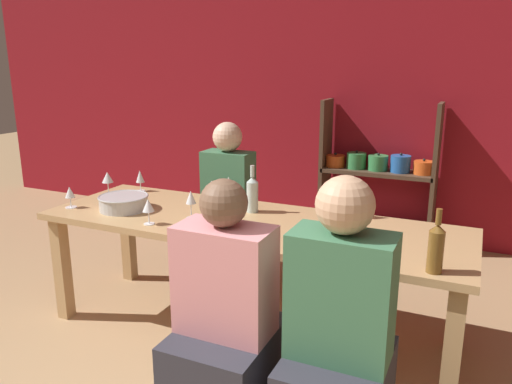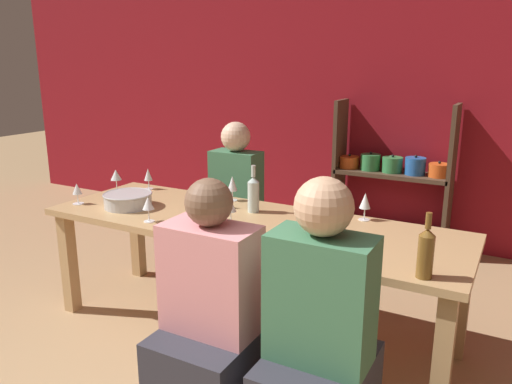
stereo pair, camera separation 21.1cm
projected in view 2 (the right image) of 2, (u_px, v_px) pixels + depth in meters
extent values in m
cube|color=maroon|center=(370.00, 93.00, 4.52)|extent=(8.80, 0.06, 2.70)
cube|color=#4C3828|center=(339.00, 170.00, 4.62)|extent=(0.04, 0.30, 1.30)
cube|color=#4C3828|center=(450.00, 182.00, 4.17)|extent=(0.04, 0.30, 1.30)
cube|color=#4C3828|center=(387.00, 243.00, 4.55)|extent=(0.98, 0.30, 0.04)
cylinder|color=#235BAD|center=(346.00, 229.00, 4.72)|extent=(0.18, 0.18, 0.10)
sphere|color=black|center=(346.00, 223.00, 4.70)|extent=(0.02, 0.02, 0.02)
cylinder|color=red|center=(366.00, 233.00, 4.63)|extent=(0.17, 0.17, 0.09)
sphere|color=black|center=(367.00, 227.00, 4.61)|extent=(0.02, 0.02, 0.02)
cylinder|color=silver|center=(387.00, 235.00, 4.53)|extent=(0.18, 0.18, 0.12)
sphere|color=black|center=(388.00, 228.00, 4.52)|extent=(0.02, 0.02, 0.02)
cylinder|color=black|center=(409.00, 240.00, 4.45)|extent=(0.18, 0.18, 0.10)
sphere|color=black|center=(410.00, 233.00, 4.43)|extent=(0.02, 0.02, 0.02)
cylinder|color=black|center=(432.00, 243.00, 4.35)|extent=(0.16, 0.16, 0.11)
sphere|color=black|center=(433.00, 236.00, 4.34)|extent=(0.02, 0.02, 0.02)
cube|color=#4C3828|center=(392.00, 174.00, 4.39)|extent=(0.98, 0.30, 0.04)
cylinder|color=#E0561E|center=(349.00, 162.00, 4.55)|extent=(0.18, 0.18, 0.11)
sphere|color=black|center=(350.00, 155.00, 4.54)|extent=(0.02, 0.02, 0.02)
cylinder|color=#338447|center=(370.00, 162.00, 4.46)|extent=(0.18, 0.18, 0.14)
sphere|color=black|center=(371.00, 153.00, 4.44)|extent=(0.02, 0.02, 0.02)
cylinder|color=#338447|center=(392.00, 165.00, 4.37)|extent=(0.18, 0.18, 0.13)
sphere|color=black|center=(393.00, 156.00, 4.35)|extent=(0.02, 0.02, 0.02)
cylinder|color=#235BAD|center=(415.00, 166.00, 4.28)|extent=(0.17, 0.17, 0.15)
sphere|color=black|center=(416.00, 156.00, 4.25)|extent=(0.02, 0.02, 0.02)
cylinder|color=#E0561E|center=(439.00, 170.00, 4.19)|extent=(0.17, 0.17, 0.11)
sphere|color=black|center=(440.00, 162.00, 4.17)|extent=(0.02, 0.02, 0.02)
cube|color=tan|center=(248.00, 224.00, 2.94)|extent=(2.51, 0.82, 0.04)
cube|color=tan|center=(69.00, 263.00, 3.29)|extent=(0.08, 0.08, 0.68)
cube|color=tan|center=(442.00, 362.00, 2.20)|extent=(0.08, 0.08, 0.68)
cube|color=tan|center=(137.00, 233.00, 3.85)|extent=(0.08, 0.08, 0.68)
cube|color=tan|center=(462.00, 301.00, 2.76)|extent=(0.08, 0.08, 0.68)
cylinder|color=#B7BABC|center=(128.00, 200.00, 3.19)|extent=(0.30, 0.30, 0.09)
torus|color=#B7BABC|center=(128.00, 194.00, 3.18)|extent=(0.31, 0.31, 0.01)
cylinder|color=brown|center=(425.00, 257.00, 2.13)|extent=(0.07, 0.07, 0.19)
cone|color=brown|center=(428.00, 232.00, 2.11)|extent=(0.07, 0.07, 0.03)
cylinder|color=brown|center=(429.00, 221.00, 2.09)|extent=(0.03, 0.03, 0.07)
cylinder|color=#B2C6C1|center=(253.00, 197.00, 3.08)|extent=(0.07, 0.07, 0.19)
cone|color=#B2C6C1|center=(253.00, 179.00, 3.05)|extent=(0.07, 0.07, 0.03)
cylinder|color=#B2C6C1|center=(253.00, 171.00, 3.03)|extent=(0.03, 0.03, 0.07)
cylinder|color=white|center=(233.00, 200.00, 3.35)|extent=(0.07, 0.07, 0.00)
cylinder|color=white|center=(232.00, 195.00, 3.34)|extent=(0.01, 0.01, 0.07)
cone|color=white|center=(232.00, 183.00, 3.32)|extent=(0.07, 0.07, 0.10)
cylinder|color=maroon|center=(232.00, 187.00, 3.33)|extent=(0.04, 0.04, 0.04)
cylinder|color=white|center=(214.00, 207.00, 3.19)|extent=(0.06, 0.06, 0.00)
cylinder|color=white|center=(214.00, 200.00, 3.18)|extent=(0.01, 0.01, 0.09)
cone|color=white|center=(214.00, 187.00, 3.15)|extent=(0.07, 0.07, 0.09)
cylinder|color=maroon|center=(214.00, 190.00, 3.16)|extent=(0.04, 0.04, 0.04)
cylinder|color=white|center=(78.00, 204.00, 3.27)|extent=(0.07, 0.07, 0.00)
cylinder|color=white|center=(78.00, 199.00, 3.26)|extent=(0.01, 0.01, 0.06)
cone|color=white|center=(77.00, 189.00, 3.25)|extent=(0.06, 0.06, 0.07)
cylinder|color=white|center=(364.00, 220.00, 2.94)|extent=(0.07, 0.07, 0.00)
cylinder|color=white|center=(364.00, 214.00, 2.93)|extent=(0.01, 0.01, 0.07)
cone|color=white|center=(365.00, 201.00, 2.91)|extent=(0.07, 0.07, 0.09)
cylinder|color=white|center=(192.00, 216.00, 3.00)|extent=(0.06, 0.06, 0.00)
cylinder|color=white|center=(191.00, 209.00, 2.99)|extent=(0.01, 0.01, 0.09)
cone|color=white|center=(191.00, 196.00, 2.97)|extent=(0.06, 0.06, 0.08)
cylinder|color=beige|center=(191.00, 199.00, 2.98)|extent=(0.03, 0.03, 0.03)
cylinder|color=white|center=(117.00, 192.00, 3.56)|extent=(0.06, 0.06, 0.00)
cylinder|color=white|center=(117.00, 186.00, 3.55)|extent=(0.01, 0.01, 0.09)
cone|color=white|center=(116.00, 175.00, 3.53)|extent=(0.08, 0.08, 0.07)
cylinder|color=beige|center=(116.00, 177.00, 3.53)|extent=(0.04, 0.04, 0.03)
cylinder|color=white|center=(149.00, 221.00, 2.91)|extent=(0.06, 0.06, 0.00)
cylinder|color=white|center=(149.00, 215.00, 2.90)|extent=(0.01, 0.01, 0.07)
cone|color=white|center=(148.00, 203.00, 2.88)|extent=(0.07, 0.07, 0.07)
cylinder|color=beige|center=(148.00, 206.00, 2.88)|extent=(0.04, 0.04, 0.03)
cylinder|color=white|center=(331.00, 237.00, 2.66)|extent=(0.07, 0.07, 0.00)
cylinder|color=white|center=(331.00, 231.00, 2.65)|extent=(0.01, 0.01, 0.06)
cone|color=white|center=(332.00, 218.00, 2.63)|extent=(0.07, 0.07, 0.08)
cylinder|color=beige|center=(332.00, 222.00, 2.63)|extent=(0.04, 0.04, 0.03)
cylinder|color=white|center=(149.00, 189.00, 3.65)|extent=(0.06, 0.06, 0.00)
cylinder|color=white|center=(149.00, 184.00, 3.64)|extent=(0.01, 0.01, 0.06)
cone|color=white|center=(148.00, 174.00, 3.62)|extent=(0.06, 0.06, 0.09)
cylinder|color=beige|center=(148.00, 177.00, 3.63)|extent=(0.03, 0.03, 0.03)
cylinder|color=white|center=(231.00, 226.00, 2.82)|extent=(0.07, 0.07, 0.00)
cylinder|color=white|center=(231.00, 219.00, 2.81)|extent=(0.01, 0.01, 0.09)
cone|color=white|center=(231.00, 205.00, 2.79)|extent=(0.06, 0.06, 0.07)
cylinder|color=maroon|center=(231.00, 208.00, 2.79)|extent=(0.03, 0.03, 0.03)
cube|color=#2D2D38|center=(213.00, 373.00, 2.31)|extent=(0.42, 0.53, 0.46)
cube|color=pink|center=(211.00, 279.00, 2.19)|extent=(0.42, 0.23, 0.49)
sphere|color=brown|center=(209.00, 202.00, 2.10)|extent=(0.21, 0.21, 0.21)
cube|color=#2D2D38|center=(237.00, 244.00, 3.95)|extent=(0.38, 0.47, 0.45)
cube|color=#3D7551|center=(236.00, 185.00, 3.83)|extent=(0.38, 0.21, 0.52)
sphere|color=beige|center=(236.00, 137.00, 3.73)|extent=(0.22, 0.22, 0.22)
cube|color=#3D7551|center=(320.00, 299.00, 1.92)|extent=(0.40, 0.22, 0.52)
sphere|color=tan|center=(324.00, 207.00, 1.83)|extent=(0.22, 0.22, 0.22)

